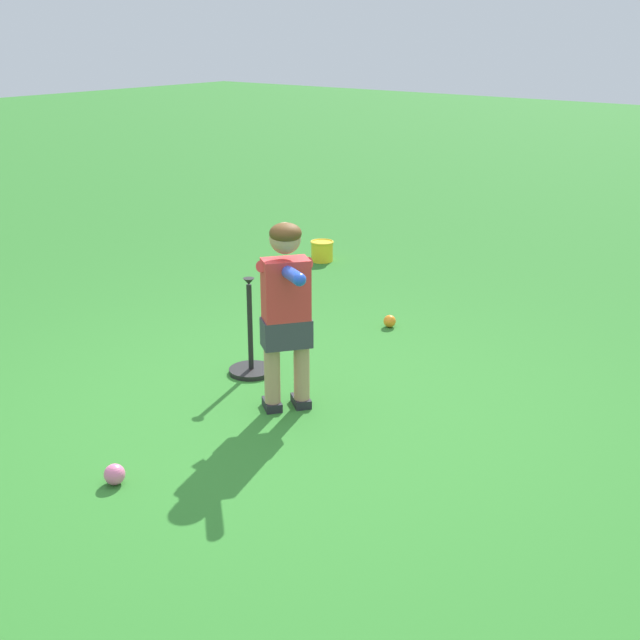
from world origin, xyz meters
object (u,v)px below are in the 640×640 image
Objects in this scene: play_ball_midfield at (115,474)px; play_ball_center_lawn at (390,321)px; batting_tee at (251,357)px; child_batter at (286,300)px; toy_bucket at (322,251)px.

play_ball_center_lawn is at bearing 94.18° from play_ball_midfield.
child_batter is at bearing -26.21° from batting_tee.
child_batter is 0.79m from batting_tee.
batting_tee is 2.66m from toy_bucket.
batting_tee is at bearing -99.71° from play_ball_center_lawn.
toy_bucket is (-1.48, 1.10, 0.05)m from play_ball_center_lawn.
child_batter is at bearing 84.66° from play_ball_midfield.
child_batter reaches higher than play_ball_midfield.
play_ball_midfield is 4.09m from toy_bucket.
batting_tee is at bearing 153.79° from child_batter.
child_batter is 1.74× the size of batting_tee.
play_ball_midfield reaches higher than play_ball_center_lawn.
toy_bucket reaches higher than play_ball_midfield.
play_ball_midfield is 0.16× the size of batting_tee.
play_ball_center_lawn is at bearing 101.37° from child_batter.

